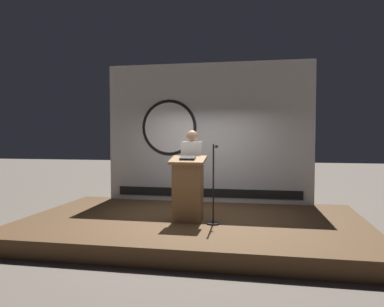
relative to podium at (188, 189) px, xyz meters
name	(u,v)px	position (x,y,z in m)	size (l,w,h in m)	color
ground_plane	(193,234)	(0.06, 0.25, -0.89)	(40.00, 40.00, 0.00)	#6B6056
stage_platform	(193,226)	(0.06, 0.25, -0.74)	(6.40, 4.00, 0.30)	brown
banner_display	(207,133)	(0.03, 2.10, 1.04)	(4.88, 0.12, 3.29)	silver
podium	(188,189)	(0.00, 0.00, 0.00)	(0.64, 0.50, 1.21)	olive
speaker_person	(192,172)	(-0.01, 0.48, 0.27)	(0.40, 0.26, 1.68)	black
microphone_stand	(214,195)	(0.49, -0.09, -0.09)	(0.24, 0.58, 1.43)	black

